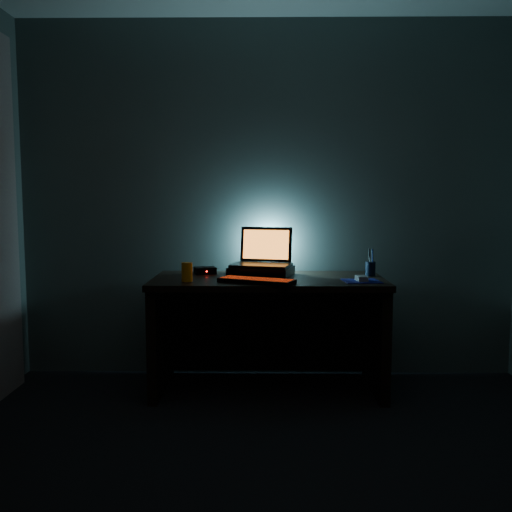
{
  "coord_description": "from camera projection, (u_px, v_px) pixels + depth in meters",
  "views": [
    {
      "loc": [
        -0.03,
        -2.05,
        1.28
      ],
      "look_at": [
        -0.08,
        1.57,
        0.9
      ],
      "focal_mm": 40.0,
      "sensor_mm": 36.0,
      "label": 1
    }
  ],
  "objects": [
    {
      "name": "pen_cup",
      "position": [
        370.0,
        269.0,
        3.79
      ],
      "size": [
        0.09,
        0.09,
        0.09
      ],
      "primitive_type": "cylinder",
      "rotation": [
        0.0,
        0.0,
        -0.43
      ],
      "color": "black",
      "rests_on": "desk"
    },
    {
      "name": "mouse",
      "position": [
        362.0,
        278.0,
        3.54
      ],
      "size": [
        0.07,
        0.11,
        0.03
      ],
      "primitive_type": "cube",
      "rotation": [
        0.0,
        0.0,
        0.1
      ],
      "color": "gray",
      "rests_on": "mousepad"
    },
    {
      "name": "keyboard",
      "position": [
        256.0,
        281.0,
        3.47
      ],
      "size": [
        0.49,
        0.33,
        0.03
      ],
      "rotation": [
        0.0,
        0.0,
        -0.41
      ],
      "color": "black",
      "rests_on": "desk"
    },
    {
      "name": "router",
      "position": [
        205.0,
        270.0,
        3.89
      ],
      "size": [
        0.17,
        0.15,
        0.05
      ],
      "rotation": [
        0.0,
        0.0,
        0.3
      ],
      "color": "black",
      "rests_on": "desk"
    },
    {
      "name": "laptop",
      "position": [
        263.0,
        257.0,
        3.85
      ],
      "size": [
        0.43,
        0.37,
        0.26
      ],
      "rotation": [
        0.0,
        0.0,
        -0.25
      ],
      "color": "black",
      "rests_on": "riser"
    },
    {
      "name": "riser",
      "position": [
        261.0,
        271.0,
        3.81
      ],
      "size": [
        0.46,
        0.39,
        0.06
      ],
      "primitive_type": "cube",
      "rotation": [
        0.0,
        0.0,
        -0.25
      ],
      "color": "black",
      "rests_on": "desk"
    },
    {
      "name": "mousepad",
      "position": [
        362.0,
        281.0,
        3.54
      ],
      "size": [
        0.24,
        0.22,
        0.0
      ],
      "primitive_type": "cube",
      "rotation": [
        0.0,
        0.0,
        0.1
      ],
      "color": "#0C0F59",
      "rests_on": "desk"
    },
    {
      "name": "desk",
      "position": [
        268.0,
        315.0,
        3.78
      ],
      "size": [
        1.5,
        0.7,
        0.75
      ],
      "color": "black",
      "rests_on": "ground"
    },
    {
      "name": "room",
      "position": [
        273.0,
        204.0,
        2.04
      ],
      "size": [
        3.5,
        4.0,
        2.5
      ],
      "color": "black",
      "rests_on": "ground"
    },
    {
      "name": "juice_glass",
      "position": [
        187.0,
        272.0,
        3.54
      ],
      "size": [
        0.07,
        0.07,
        0.12
      ],
      "primitive_type": "cylinder",
      "rotation": [
        0.0,
        0.0,
        0.07
      ],
      "color": "orange",
      "rests_on": "desk"
    }
  ]
}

